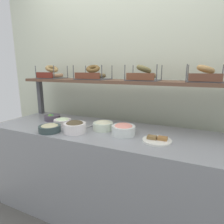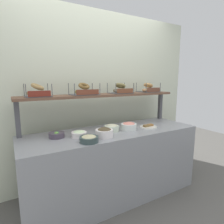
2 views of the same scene
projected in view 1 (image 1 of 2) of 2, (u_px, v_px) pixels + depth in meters
The scene contains 17 objects.
ground_plane at pixel (106, 211), 1.87m from camera, with size 8.00×8.00×0.00m, color #595651.
back_wall at pixel (127, 86), 2.10m from camera, with size 3.35×0.06×2.40m, color beige.
deli_counter at pixel (106, 173), 1.78m from camera, with size 2.15×0.70×0.85m, color gray.
shelf_riser_left at pixel (40, 97), 2.29m from camera, with size 0.05×0.05×0.40m, color #4C4C51.
upper_shelf at pixel (117, 81), 1.83m from camera, with size 2.11×0.32×0.03m, color brown.
bowl_veggie_mix at pixel (52, 117), 2.00m from camera, with size 0.17×0.17×0.07m.
bowl_lox_spread at pixel (123, 129), 1.55m from camera, with size 0.20×0.20×0.10m.
bowl_scallion_spread at pixel (63, 122), 1.82m from camera, with size 0.17×0.17×0.07m.
bowl_tuna_salad at pixel (50, 128), 1.63m from camera, with size 0.19×0.19×0.07m.
bowl_chocolate_spread at pixel (75, 127), 1.61m from camera, with size 0.19×0.19×0.11m.
bowl_potato_salad at pixel (103, 125), 1.69m from camera, with size 0.18×0.18×0.09m.
serving_plate_white at pixel (157, 140), 1.41m from camera, with size 0.22×0.22×0.04m.
serving_spoon_near_plate at pixel (91, 126), 1.79m from camera, with size 0.06×0.17×0.01m.
bagel_basket_everything at pixel (52, 74), 2.13m from camera, with size 0.28×0.26×0.15m.
bagel_basket_cinnamon_raisin at pixel (93, 75), 1.91m from camera, with size 0.33×0.27×0.15m.
bagel_basket_poppy at pixel (143, 75), 1.71m from camera, with size 0.29×0.24×0.15m.
bagel_basket_sesame at pixel (205, 76), 1.52m from camera, with size 0.28×0.24×0.14m.
Camera 1 is at (0.72, -1.44, 1.38)m, focal length 30.15 mm.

